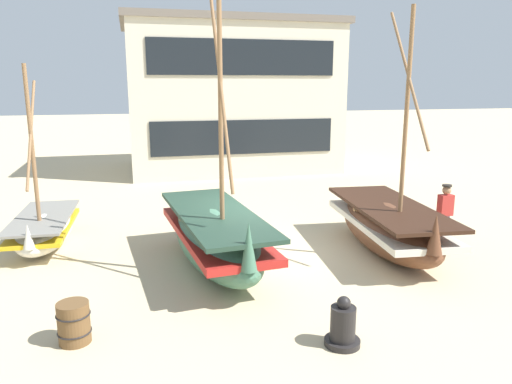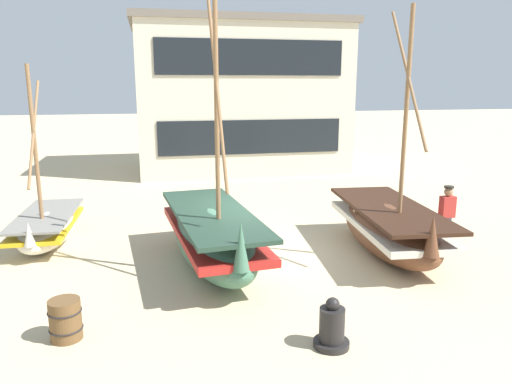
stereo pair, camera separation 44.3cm
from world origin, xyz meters
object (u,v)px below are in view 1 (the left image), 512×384
Objects in this scene: fishing_boat_far_right at (44,229)px; wooden_barrel at (74,323)px; fisherman_by_hull at (444,217)px; harbor_building_main at (230,96)px; fishing_boat_centre_large at (216,237)px; capstan_winch at (343,326)px; fishing_boat_near_left at (389,226)px.

wooden_barrel is (1.27, -5.40, -0.12)m from fishing_boat_far_right.
fishing_boat_far_right is at bearing 164.69° from fisherman_by_hull.
wooden_barrel is 0.07× the size of harbor_building_main.
harbor_building_main reaches higher than fishing_boat_far_right.
fishing_boat_centre_large is 4.19m from capstan_winch.
fishing_boat_near_left is at bearing 20.67° from wooden_barrel.
harbor_building_main reaches higher than fishing_boat_centre_large.
fishing_boat_centre_large reaches higher than fisherman_by_hull.
capstan_winch is at bearing -49.99° from fishing_boat_far_right.
fisherman_by_hull is at bearing 40.19° from capstan_winch.
fishing_boat_near_left is at bearing 52.53° from capstan_winch.
harbor_building_main reaches higher than fisherman_by_hull.
wooden_barrel is at bearing -76.78° from fishing_boat_far_right.
capstan_winch is at bearing -15.46° from wooden_barrel.
fishing_boat_far_right is at bearing -123.51° from harbor_building_main.
fishing_boat_centre_large is at bearing -32.85° from fishing_boat_far_right.
fishing_boat_near_left is at bearing -84.37° from harbor_building_main.
harbor_building_main is (-2.86, 13.60, 2.73)m from fisherman_by_hull.
capstan_winch is 4.41m from wooden_barrel.
harbor_building_main reaches higher than fishing_boat_near_left.
capstan_winch reaches higher than wooden_barrel.
wooden_barrel is (-4.25, 1.18, 0.02)m from capstan_winch.
capstan_winch is 1.22× the size of wooden_barrel.
fisherman_by_hull is (1.53, -0.09, 0.15)m from fishing_boat_near_left.
harbor_building_main is (7.18, 10.85, 3.10)m from fishing_boat_far_right.
harbor_building_main reaches higher than wooden_barrel.
fishing_boat_far_right is at bearing 130.01° from capstan_winch.
fishing_boat_far_right is at bearing 103.22° from wooden_barrel.
fishing_boat_near_left reaches higher than wooden_barrel.
fishing_boat_near_left is 1.26× the size of fishing_boat_far_right.
fishing_boat_centre_large reaches higher than fishing_boat_near_left.
fishing_boat_far_right is 8.59m from capstan_winch.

